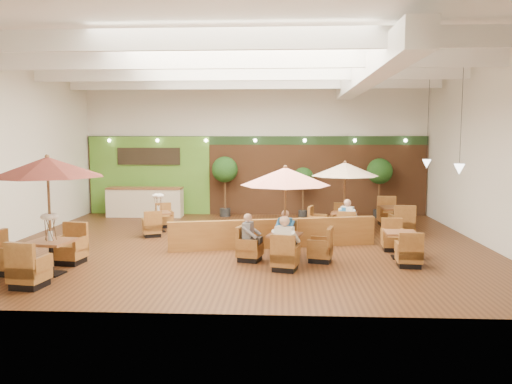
# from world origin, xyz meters

# --- Properties ---
(room) EXTENTS (14.04, 14.00, 5.52)m
(room) POSITION_xyz_m (0.25, 1.22, 3.63)
(room) COLOR #381E0F
(room) RESTS_ON ground
(service_counter) EXTENTS (3.00, 0.75, 1.18)m
(service_counter) POSITION_xyz_m (-4.40, 5.10, 0.58)
(service_counter) COLOR beige
(service_counter) RESTS_ON ground
(booth_divider) EXTENTS (5.88, 1.56, 0.83)m
(booth_divider) POSITION_xyz_m (0.87, -0.49, 0.42)
(booth_divider) COLOR brown
(booth_divider) RESTS_ON ground
(table_0) EXTENTS (2.66, 2.77, 2.76)m
(table_0) POSITION_xyz_m (-4.25, -3.60, 1.96)
(table_0) COLOR brown
(table_0) RESTS_ON ground
(table_1) EXTENTS (2.49, 2.49, 2.45)m
(table_1) POSITION_xyz_m (1.16, -2.07, 1.68)
(table_1) COLOR brown
(table_1) RESTS_ON ground
(table_2) EXTENTS (2.33, 2.45, 2.40)m
(table_2) POSITION_xyz_m (3.10, 1.93, 1.74)
(table_2) COLOR brown
(table_2) RESTS_ON ground
(table_3) EXTENTS (0.99, 2.42, 1.45)m
(table_3) POSITION_xyz_m (-3.05, 1.82, 0.49)
(table_3) COLOR brown
(table_3) RESTS_ON ground
(table_4) EXTENTS (0.84, 2.38, 0.88)m
(table_4) POSITION_xyz_m (4.17, -1.57, 0.34)
(table_4) COLOR brown
(table_4) RESTS_ON ground
(table_5) EXTENTS (0.96, 2.77, 1.03)m
(table_5) POSITION_xyz_m (4.92, 2.43, 0.39)
(table_5) COLOR brown
(table_5) RESTS_ON ground
(topiary_0) EXTENTS (1.04, 1.04, 2.41)m
(topiary_0) POSITION_xyz_m (-1.20, 5.30, 1.80)
(topiary_0) COLOR black
(topiary_0) RESTS_ON ground
(topiary_1) EXTENTS (0.86, 0.86, 1.99)m
(topiary_1) POSITION_xyz_m (1.93, 5.30, 1.48)
(topiary_1) COLOR black
(topiary_1) RESTS_ON ground
(topiary_2) EXTENTS (1.01, 1.01, 2.35)m
(topiary_2) POSITION_xyz_m (4.93, 5.30, 1.75)
(topiary_2) COLOR black
(topiary_2) RESTS_ON ground
(diner_0) EXTENTS (0.47, 0.44, 0.86)m
(diner_0) POSITION_xyz_m (1.16, -2.96, 0.78)
(diner_0) COLOR white
(diner_0) RESTS_ON ground
(diner_1) EXTENTS (0.39, 0.36, 0.72)m
(diner_1) POSITION_xyz_m (1.16, -1.18, 0.73)
(diner_1) COLOR #2A72B7
(diner_1) RESTS_ON ground
(diner_2) EXTENTS (0.35, 0.40, 0.76)m
(diner_2) POSITION_xyz_m (0.27, -2.07, 0.74)
(diner_2) COLOR slate
(diner_2) RESTS_ON ground
(diner_3) EXTENTS (0.40, 0.35, 0.75)m
(diner_3) POSITION_xyz_m (3.15, 1.06, 0.74)
(diner_3) COLOR #2A72B7
(diner_3) RESTS_ON ground
(diner_4) EXTENTS (0.43, 0.40, 0.78)m
(diner_4) POSITION_xyz_m (3.15, 1.06, 0.75)
(diner_4) COLOR white
(diner_4) RESTS_ON ground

